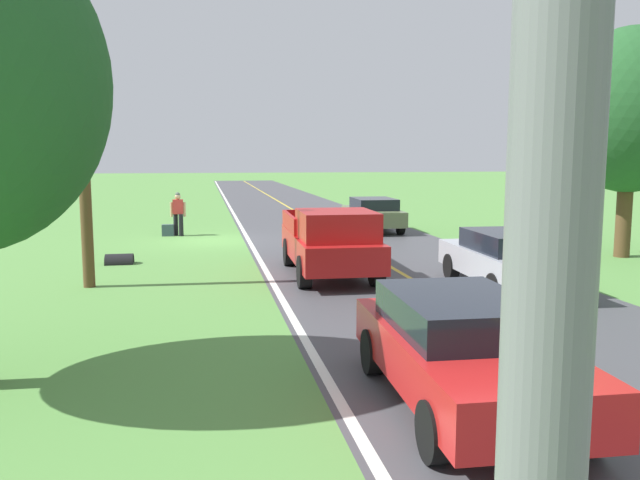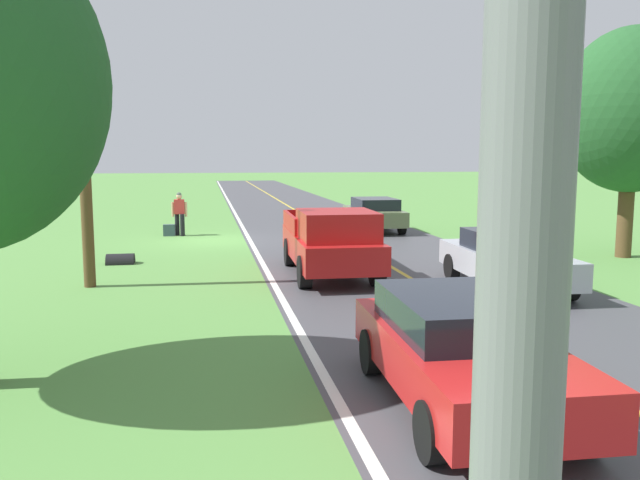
% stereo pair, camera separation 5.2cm
% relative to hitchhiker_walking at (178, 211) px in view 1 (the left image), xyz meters
% --- Properties ---
extents(ground_plane, '(200.00, 200.00, 0.00)m').
position_rel_hitchhiker_walking_xyz_m(ground_plane, '(-1.36, 1.81, -0.98)').
color(ground_plane, '#568E42').
extents(road_surface, '(7.58, 120.00, 0.00)m').
position_rel_hitchhiker_walking_xyz_m(road_surface, '(-6.27, 1.81, -0.98)').
color(road_surface, '#47474C').
rests_on(road_surface, ground).
extents(lane_edge_line, '(0.16, 117.60, 0.00)m').
position_rel_hitchhiker_walking_xyz_m(lane_edge_line, '(-2.66, 1.81, -0.98)').
color(lane_edge_line, silver).
rests_on(lane_edge_line, ground).
extents(lane_centre_line, '(0.14, 117.60, 0.00)m').
position_rel_hitchhiker_walking_xyz_m(lane_centre_line, '(-6.27, 1.81, -0.98)').
color(lane_centre_line, gold).
rests_on(lane_centre_line, ground).
extents(hitchhiker_walking, '(0.62, 0.52, 1.75)m').
position_rel_hitchhiker_walking_xyz_m(hitchhiker_walking, '(0.00, 0.00, 0.00)').
color(hitchhiker_walking, black).
rests_on(hitchhiker_walking, ground).
extents(suitcase_carried, '(0.47, 0.21, 0.46)m').
position_rel_hitchhiker_walking_xyz_m(suitcase_carried, '(0.42, 0.07, -0.75)').
color(suitcase_carried, '#384C56').
rests_on(suitcase_carried, ground).
extents(pickup_truck_passing, '(2.20, 5.45, 1.82)m').
position_rel_hitchhiker_walking_xyz_m(pickup_truck_passing, '(-4.28, 9.77, -0.01)').
color(pickup_truck_passing, '#B21919').
rests_on(pickup_truck_passing, ground).
extents(tree_far_side_near, '(4.41, 4.41, 7.12)m').
position_rel_hitchhiker_walking_xyz_m(tree_far_side_near, '(-14.04, 8.16, 3.59)').
color(tree_far_side_near, brown).
rests_on(tree_far_side_near, ground).
extents(sedan_near_oncoming, '(2.02, 4.45, 1.41)m').
position_rel_hitchhiker_walking_xyz_m(sedan_near_oncoming, '(-8.11, -0.19, -0.23)').
color(sedan_near_oncoming, '#66754C').
rests_on(sedan_near_oncoming, ground).
extents(sedan_ahead_same_lane, '(2.03, 4.45, 1.41)m').
position_rel_hitchhiker_walking_xyz_m(sedan_ahead_same_lane, '(-4.18, 18.83, -0.23)').
color(sedan_ahead_same_lane, red).
rests_on(sedan_ahead_same_lane, ground).
extents(sedan_mid_oncoming, '(2.05, 4.46, 1.41)m').
position_rel_hitchhiker_walking_xyz_m(sedan_mid_oncoming, '(-8.09, 12.17, -0.23)').
color(sedan_mid_oncoming, '#B2B7C1').
rests_on(sedan_mid_oncoming, ground).
extents(utility_pole_roadside, '(0.28, 0.28, 7.78)m').
position_rel_hitchhiker_walking_xyz_m(utility_pole_roadside, '(1.81, 10.07, 2.91)').
color(utility_pole_roadside, brown).
rests_on(utility_pole_roadside, ground).
extents(drainage_culvert, '(0.80, 0.60, 0.60)m').
position_rel_hitchhiker_walking_xyz_m(drainage_culvert, '(1.50, 6.67, -0.98)').
color(drainage_culvert, black).
rests_on(drainage_culvert, ground).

